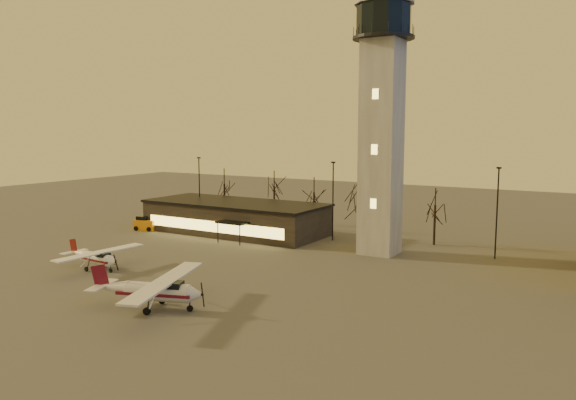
{
  "coord_description": "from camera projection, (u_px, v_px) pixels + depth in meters",
  "views": [
    {
      "loc": [
        23.8,
        -29.66,
        14.17
      ],
      "look_at": [
        -2.0,
        13.0,
        7.89
      ],
      "focal_mm": 35.0,
      "sensor_mm": 36.0,
      "label": 1
    }
  ],
  "objects": [
    {
      "name": "light_poles",
      "position": [
        387.0,
        206.0,
        64.55
      ],
      "size": [
        58.5,
        12.25,
        10.14
      ],
      "color": "black",
      "rests_on": "ground"
    },
    {
      "name": "terminal",
      "position": [
        235.0,
        217.0,
        77.34
      ],
      "size": [
        25.4,
        12.2,
        4.3
      ],
      "color": "black",
      "rests_on": "ground"
    },
    {
      "name": "service_cart",
      "position": [
        146.0,
        225.0,
        79.47
      ],
      "size": [
        3.44,
        2.5,
        2.01
      ],
      "rotation": [
        0.0,
        0.0,
        0.18
      ],
      "color": "orange",
      "rests_on": "ground"
    },
    {
      "name": "cessna_rear",
      "position": [
        98.0,
        261.0,
        56.92
      ],
      "size": [
        8.01,
        10.11,
        2.78
      ],
      "rotation": [
        0.0,
        0.0,
        -0.07
      ],
      "color": "white",
      "rests_on": "ground"
    },
    {
      "name": "cessna_front",
      "position": [
        160.0,
        295.0,
        44.27
      ],
      "size": [
        10.09,
        12.34,
        3.46
      ],
      "rotation": [
        0.0,
        0.0,
        0.34
      ],
      "color": "silver",
      "rests_on": "ground"
    },
    {
      "name": "ground",
      "position": [
        216.0,
        334.0,
        39.17
      ],
      "size": [
        220.0,
        220.0,
        0.0
      ],
      "primitive_type": "plane",
      "color": "#484542",
      "rests_on": "ground"
    },
    {
      "name": "control_tower",
      "position": [
        382.0,
        110.0,
        62.6
      ],
      "size": [
        6.8,
        6.8,
        32.6
      ],
      "color": "gray",
      "rests_on": "ground"
    },
    {
      "name": "tree_row",
      "position": [
        313.0,
        189.0,
        78.71
      ],
      "size": [
        37.2,
        9.2,
        8.8
      ],
      "color": "black",
      "rests_on": "ground"
    }
  ]
}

